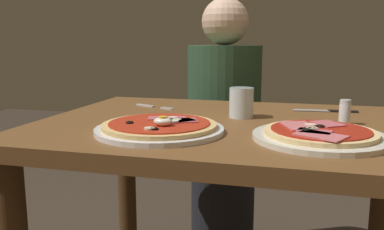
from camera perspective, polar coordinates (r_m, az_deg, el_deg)
name	(u,v)px	position (r m, az deg, el deg)	size (l,w,h in m)	color
dining_table	(230,170)	(1.16, 5.38, -7.76)	(1.05, 0.78, 0.78)	brown
pizza_foreground	(160,127)	(0.99, -4.55, -1.75)	(0.31, 0.31, 0.05)	white
pizza_across_left	(320,135)	(0.95, 17.54, -2.67)	(0.30, 0.30, 0.03)	silver
water_glass_near	(241,104)	(1.18, 6.96, 1.48)	(0.07, 0.07, 0.09)	silver
fork	(152,106)	(1.37, -5.72, 1.22)	(0.15, 0.07, 0.00)	silver
knife	(330,111)	(1.34, 18.84, 0.56)	(0.20, 0.03, 0.01)	silver
salt_shaker	(345,112)	(1.14, 20.70, 0.35)	(0.03, 0.03, 0.07)	white
diner_person	(224,140)	(1.82, 4.46, -3.58)	(0.32, 0.32, 1.18)	black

